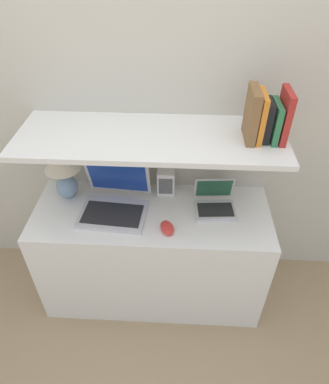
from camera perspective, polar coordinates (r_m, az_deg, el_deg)
ground_plane at (r=2.31m, az=-2.29°, el=-20.87°), size 12.00×12.00×0.00m
wall_back at (r=1.90m, az=-1.73°, el=14.29°), size 6.00×0.05×2.40m
desk at (r=2.16m, az=-1.95°, el=-10.27°), size 1.32×0.51×0.71m
back_riser at (r=2.21m, az=-1.50°, el=-1.23°), size 1.32×0.04×1.14m
shelf at (r=1.70m, az=-2.36°, el=9.04°), size 1.32×0.46×0.03m
table_lamp at (r=1.97m, az=-16.58°, el=3.85°), size 0.20×0.20×0.32m
laptop_large at (r=1.91m, az=-8.29°, el=-1.57°), size 0.39×0.36×0.27m
laptop_small at (r=1.92m, az=8.38°, el=-1.85°), size 0.24×0.21×0.16m
computer_mouse at (r=1.79m, az=0.44°, el=-5.98°), size 0.10×0.12×0.03m
router_box at (r=1.98m, az=0.24°, el=1.58°), size 0.10×0.07×0.15m
book_red at (r=1.69m, az=19.30°, el=11.90°), size 0.03×0.17×0.24m
book_green at (r=1.69m, az=17.89°, el=11.15°), size 0.03×0.16×0.18m
book_black at (r=1.68m, az=16.63°, el=11.37°), size 0.03×0.13×0.19m
book_orange at (r=1.67m, az=15.62°, el=12.03°), size 0.03×0.17×0.23m
book_brown at (r=1.66m, az=14.34°, el=12.42°), size 0.04×0.18×0.25m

